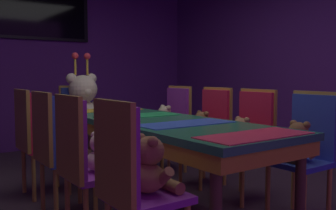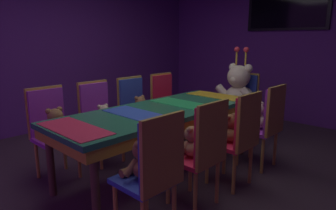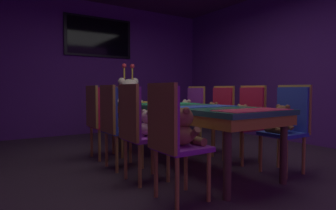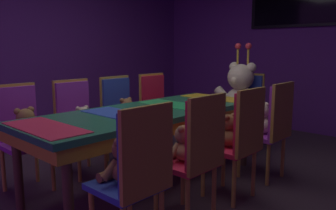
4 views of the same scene
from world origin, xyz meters
TOP-DOWN VIEW (x-y plane):
  - ground_plane at (0.00, 0.00)m, footprint 7.90×7.90m
  - wall_back at (0.00, 3.20)m, footprint 5.20×0.12m
  - wall_left at (-2.60, 0.00)m, footprint 0.12×6.40m
  - banquet_table at (0.00, -0.00)m, footprint 0.90×2.46m
  - chair_left_0 at (-0.82, -0.89)m, footprint 0.42×0.41m
  - teddy_left_0 at (-0.67, -0.89)m, footprint 0.27×0.35m
  - chair_left_1 at (-0.83, -0.28)m, footprint 0.42×0.41m
  - teddy_left_1 at (-0.68, -0.28)m, footprint 0.22×0.28m
  - chair_left_2 at (-0.82, 0.29)m, footprint 0.42×0.41m
  - teddy_left_2 at (-0.67, 0.29)m, footprint 0.24×0.31m
  - chair_left_3 at (-0.81, 0.89)m, footprint 0.42×0.41m
  - chair_right_0 at (0.82, -0.87)m, footprint 0.42×0.41m
  - teddy_right_0 at (0.67, -0.87)m, footprint 0.25×0.33m
  - chair_right_1 at (0.81, -0.28)m, footprint 0.42×0.41m
  - teddy_right_1 at (0.67, -0.28)m, footprint 0.23×0.30m
  - chair_right_2 at (0.84, 0.28)m, footprint 0.42×0.41m
  - teddy_right_2 at (0.69, 0.28)m, footprint 0.24×0.31m
  - chair_right_3 at (0.82, 0.91)m, footprint 0.42×0.41m
  - teddy_right_3 at (0.68, 0.91)m, footprint 0.26×0.33m
  - throne_chair at (0.00, 1.77)m, footprint 0.41×0.42m
  - king_teddy_bear at (0.00, 1.60)m, footprint 0.71×0.55m
  - wall_tv at (0.00, 3.11)m, footprint 1.44×0.06m

SIDE VIEW (x-z plane):
  - ground_plane at x=0.00m, z-range 0.00..0.00m
  - teddy_left_1 at x=-0.68m, z-range 0.44..0.71m
  - teddy_right_1 at x=0.67m, z-range 0.44..0.72m
  - teddy_right_2 at x=0.69m, z-range 0.44..0.73m
  - teddy_left_2 at x=-0.67m, z-range 0.44..0.73m
  - teddy_right_0 at x=0.67m, z-range 0.44..0.74m
  - teddy_right_3 at x=0.68m, z-range 0.44..0.75m
  - chair_left_0 at x=-0.82m, z-range 0.10..1.09m
  - chair_left_1 at x=-0.83m, z-range 0.10..1.09m
  - chair_left_2 at x=-0.82m, z-range 0.10..1.09m
  - chair_left_3 at x=-0.81m, z-range 0.10..1.09m
  - chair_right_0 at x=0.82m, z-range 0.10..1.09m
  - chair_right_1 at x=0.81m, z-range 0.10..1.09m
  - chair_right_2 at x=0.84m, z-range 0.10..1.09m
  - chair_right_3 at x=0.82m, z-range 0.10..1.09m
  - throne_chair at x=0.00m, z-range 0.10..1.09m
  - teddy_left_0 at x=-0.67m, z-range 0.43..0.76m
  - banquet_table at x=0.00m, z-range 0.28..1.03m
  - king_teddy_bear at x=0.00m, z-range 0.29..1.21m
  - wall_back at x=0.00m, z-range 0.00..2.80m
  - wall_left at x=-2.60m, z-range 0.00..2.80m
  - wall_tv at x=0.00m, z-range 1.63..2.47m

